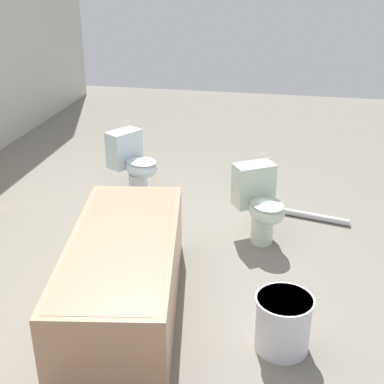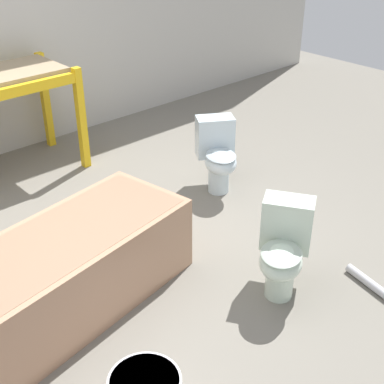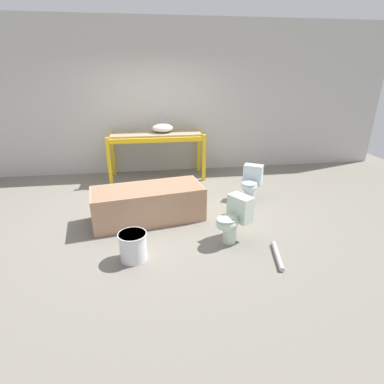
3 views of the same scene
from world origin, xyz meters
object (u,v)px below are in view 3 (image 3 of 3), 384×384
bathtub_main (148,201)px  bucket_white (133,246)px  toilet_near (233,218)px  sink_basin (162,128)px  toilet_far (251,182)px

bathtub_main → bucket_white: bearing=-110.3°
toilet_near → bucket_white: toilet_near is taller
sink_basin → toilet_far: sink_basin is taller
toilet_far → bathtub_main: bearing=-133.0°
bathtub_main → bucket_white: size_ratio=4.95×
toilet_near → sink_basin: bearing=163.1°
sink_basin → bucket_white: (-0.56, -3.11, -0.88)m
sink_basin → toilet_far: bearing=-47.1°
bathtub_main → sink_basin: bearing=70.4°
bucket_white → toilet_near: bearing=10.8°
sink_basin → toilet_near: size_ratio=0.70×
toilet_far → bucket_white: bearing=-110.5°
bathtub_main → toilet_far: 1.88m
sink_basin → bathtub_main: bearing=-100.0°
sink_basin → toilet_near: (0.77, -2.85, -0.72)m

